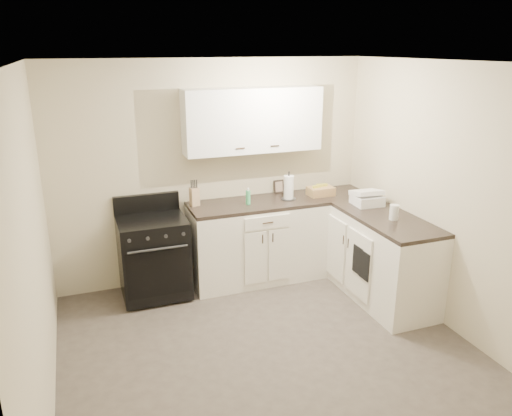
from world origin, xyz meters
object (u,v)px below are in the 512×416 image
object	(u,v)px
knife_block	(194,197)
paper_towel	(289,188)
countertop_grill	(367,200)
stove	(154,257)
wicker_basket	(321,191)

from	to	relation	value
knife_block	paper_towel	distance (m)	1.08
knife_block	countertop_grill	bearing A→B (deg)	-31.46
stove	paper_towel	xyz separation A→B (m)	(1.57, 0.00, 0.62)
wicker_basket	countertop_grill	distance (m)	0.60
knife_block	wicker_basket	size ratio (longest dim) A/B	0.68
paper_towel	wicker_basket	xyz separation A→B (m)	(0.42, 0.02, -0.09)
knife_block	countertop_grill	size ratio (longest dim) A/B	0.67
stove	paper_towel	distance (m)	1.69
countertop_grill	stove	bearing A→B (deg)	171.01
stove	knife_block	xyz separation A→B (m)	(0.50, 0.14, 0.58)
wicker_basket	stove	bearing A→B (deg)	-179.42
stove	countertop_grill	world-z (taller)	countertop_grill
paper_towel	wicker_basket	distance (m)	0.43
countertop_grill	paper_towel	bearing A→B (deg)	149.03
paper_towel	wicker_basket	world-z (taller)	paper_towel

